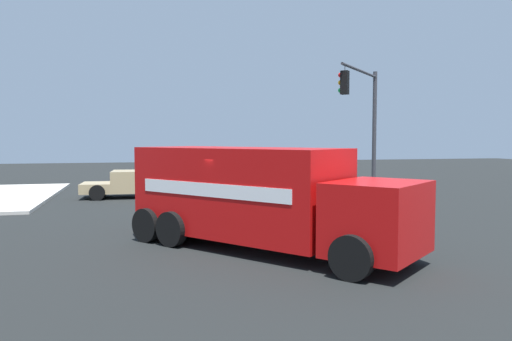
% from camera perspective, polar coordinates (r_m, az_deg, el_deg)
% --- Properties ---
extents(ground_plane, '(100.00, 100.00, 0.00)m').
position_cam_1_polar(ground_plane, '(14.57, -1.56, -8.33)').
color(ground_plane, black).
extents(delivery_truck, '(7.88, 7.13, 2.79)m').
position_cam_1_polar(delivery_truck, '(13.49, 0.40, -3.01)').
color(delivery_truck, red).
rests_on(delivery_truck, ground).
extents(traffic_light_primary, '(3.79, 3.46, 6.28)m').
position_cam_1_polar(traffic_light_primary, '(23.40, 12.52, 6.40)').
color(traffic_light_primary, '#38383D').
rests_on(traffic_light_primary, ground).
extents(pickup_tan, '(2.49, 5.30, 1.38)m').
position_cam_1_polar(pickup_tan, '(26.15, -14.02, -1.44)').
color(pickup_tan, tan).
rests_on(pickup_tan, ground).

